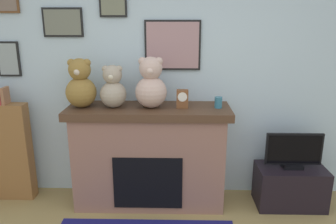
{
  "coord_description": "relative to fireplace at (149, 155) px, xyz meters",
  "views": [
    {
      "loc": [
        -0.03,
        -1.57,
        1.96
      ],
      "look_at": [
        -0.11,
        1.68,
        1.03
      ],
      "focal_mm": 35.3,
      "sensor_mm": 36.0,
      "label": 1
    }
  ],
  "objects": [
    {
      "name": "fireplace",
      "position": [
        0.0,
        0.0,
        0.0
      ],
      "size": [
        1.67,
        0.58,
        1.08
      ],
      "color": "#936655",
      "rests_on": "ground_plane"
    },
    {
      "name": "tv_stand",
      "position": [
        1.51,
        -0.04,
        -0.33
      ],
      "size": [
        0.71,
        0.4,
        0.44
      ],
      "primitive_type": "cube",
      "color": "black",
      "rests_on": "ground_plane"
    },
    {
      "name": "candle_jar",
      "position": [
        0.71,
        -0.02,
        0.59
      ],
      "size": [
        0.08,
        0.08,
        0.11
      ],
      "primitive_type": "cylinder",
      "color": "teal",
      "rests_on": "fireplace"
    },
    {
      "name": "bookshelf",
      "position": [
        -1.55,
        0.06,
        0.03
      ],
      "size": [
        0.47,
        0.16,
        1.27
      ],
      "color": "#8E5F32",
      "rests_on": "ground_plane"
    },
    {
      "name": "teddy_bear_tan",
      "position": [
        0.03,
        -0.02,
        0.77
      ],
      "size": [
        0.32,
        0.32,
        0.51
      ],
      "color": "#C9A898",
      "rests_on": "fireplace"
    },
    {
      "name": "mantel_clock",
      "position": [
        0.34,
        -0.02,
        0.63
      ],
      "size": [
        0.12,
        0.09,
        0.18
      ],
      "color": "brown",
      "rests_on": "fireplace"
    },
    {
      "name": "television",
      "position": [
        1.51,
        -0.04,
        0.08
      ],
      "size": [
        0.58,
        0.14,
        0.38
      ],
      "color": "black",
      "rests_on": "tv_stand"
    },
    {
      "name": "back_wall",
      "position": [
        0.3,
        0.32,
        0.76
      ],
      "size": [
        5.2,
        0.15,
        2.6
      ],
      "color": "silver",
      "rests_on": "ground_plane"
    },
    {
      "name": "teddy_bear_grey",
      "position": [
        -0.68,
        -0.02,
        0.76
      ],
      "size": [
        0.31,
        0.31,
        0.5
      ],
      "color": "olive",
      "rests_on": "fireplace"
    },
    {
      "name": "teddy_bear_cream",
      "position": [
        -0.35,
        -0.02,
        0.73
      ],
      "size": [
        0.27,
        0.27,
        0.43
      ],
      "color": "tan",
      "rests_on": "fireplace"
    }
  ]
}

